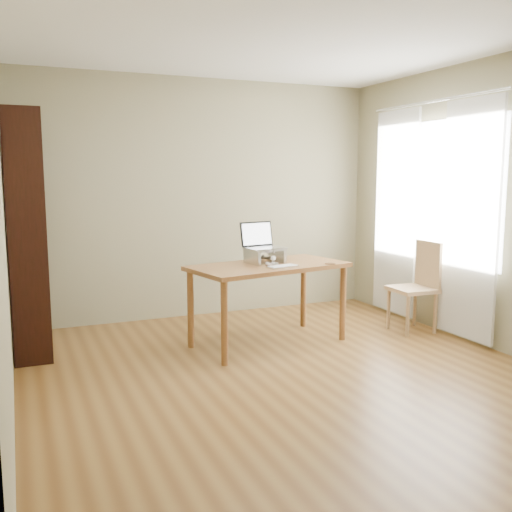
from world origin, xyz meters
The scene contains 10 objects.
room centered at (0.03, 0.01, 1.30)m, with size 4.04×4.54×2.64m.
bookshelf centered at (-1.83, 1.55, 1.05)m, with size 0.30×0.90×2.10m.
curtains centered at (1.92, 0.80, 1.17)m, with size 0.03×1.90×2.25m.
desk centered at (0.20, 0.93, 0.66)m, with size 1.54×0.97×0.75m.
laptop_stand centered at (0.20, 1.01, 0.83)m, with size 0.32×0.25×0.13m.
laptop centered at (0.20, 1.07, 0.94)m, with size 0.39×0.35×0.24m.
keyboard centered at (0.24, 0.71, 0.76)m, with size 0.31×0.19×0.02m.
coaster centered at (0.73, 0.72, 0.75)m, with size 0.10×0.10×0.01m, color #552E1D.
cat centered at (0.20, 1.04, 0.82)m, with size 0.25×0.48×0.15m.
chair centered at (1.77, 0.75, 0.49)m, with size 0.41×0.41×0.91m.
Camera 1 is at (-1.94, -3.78, 1.57)m, focal length 40.00 mm.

